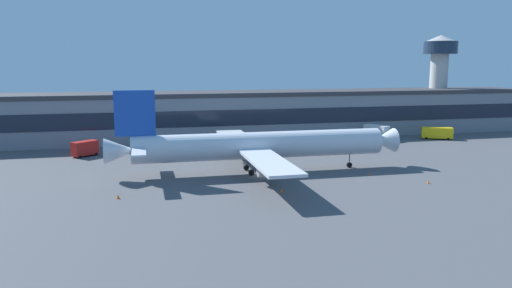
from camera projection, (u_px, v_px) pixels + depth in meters
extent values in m
plane|color=#4C4F54|center=(262.00, 176.00, 92.40)|extent=(600.00, 600.00, 0.00)
cube|color=gray|center=(218.00, 117.00, 138.58)|extent=(191.04, 16.65, 12.12)
cube|color=#38383D|center=(218.00, 94.00, 137.49)|extent=(194.86, 16.98, 1.20)
cube|color=#192333|center=(224.00, 118.00, 130.47)|extent=(187.22, 0.16, 4.36)
cylinder|color=silver|center=(261.00, 145.00, 94.51)|extent=(49.52, 5.84, 5.24)
cone|color=silver|center=(383.00, 140.00, 100.50)|extent=(4.78, 5.03, 4.98)
cone|color=silver|center=(120.00, 151.00, 88.46)|extent=(5.82, 4.79, 4.72)
cube|color=#1947B2|center=(135.00, 113.00, 87.99)|extent=(7.34, 0.59, 8.38)
cube|color=silver|center=(139.00, 141.00, 94.62)|extent=(2.51, 9.46, 0.30)
cube|color=silver|center=(139.00, 151.00, 83.55)|extent=(2.51, 9.46, 0.30)
cube|color=silver|center=(237.00, 138.00, 107.34)|extent=(6.27, 22.33, 0.50)
cube|color=silver|center=(269.00, 162.00, 80.94)|extent=(6.27, 22.33, 0.50)
cylinder|color=#99999E|center=(245.00, 148.00, 104.66)|extent=(4.36, 2.93, 2.88)
cylinder|color=#99999E|center=(270.00, 168.00, 84.67)|extent=(4.36, 2.93, 2.88)
cylinder|color=black|center=(349.00, 165.00, 99.58)|extent=(1.11, 0.51, 1.10)
cylinder|color=slate|center=(350.00, 157.00, 99.31)|extent=(0.24, 0.24, 2.79)
cylinder|color=black|center=(246.00, 168.00, 97.00)|extent=(1.11, 0.51, 1.10)
cylinder|color=slate|center=(246.00, 159.00, 96.73)|extent=(0.24, 0.24, 2.79)
cylinder|color=black|center=(251.00, 173.00, 92.47)|extent=(1.11, 0.51, 1.10)
cylinder|color=slate|center=(251.00, 164.00, 92.20)|extent=(0.24, 0.24, 2.79)
cylinder|color=#B7B7B2|center=(438.00, 92.00, 158.37)|extent=(5.59, 5.59, 24.33)
cylinder|color=#1E2D42|center=(440.00, 48.00, 156.05)|extent=(10.62, 10.62, 4.00)
cone|color=#A5A5A5|center=(441.00, 38.00, 155.56)|extent=(9.56, 9.56, 2.00)
cube|color=red|center=(85.00, 148.00, 111.41)|extent=(6.13, 5.71, 3.20)
cube|color=black|center=(78.00, 146.00, 109.98)|extent=(3.03, 3.04, 0.80)
cylinder|color=black|center=(80.00, 157.00, 109.37)|extent=(0.73, 0.68, 0.70)
cylinder|color=black|center=(74.00, 156.00, 110.61)|extent=(0.73, 0.68, 0.70)
cylinder|color=black|center=(96.00, 154.00, 112.73)|extent=(0.73, 0.68, 0.70)
cylinder|color=black|center=(90.00, 153.00, 113.97)|extent=(0.73, 0.68, 0.70)
cube|color=white|center=(376.00, 132.00, 135.85)|extent=(5.33, 7.63, 3.80)
cube|color=black|center=(382.00, 130.00, 134.19)|extent=(3.22, 3.28, 0.95)
cylinder|color=black|center=(386.00, 139.00, 134.92)|extent=(0.56, 0.76, 0.70)
cylinder|color=black|center=(381.00, 140.00, 133.49)|extent=(0.56, 0.76, 0.70)
cylinder|color=black|center=(372.00, 137.00, 138.83)|extent=(0.56, 0.76, 0.70)
cylinder|color=black|center=(366.00, 138.00, 137.40)|extent=(0.56, 0.76, 0.70)
cube|color=gray|center=(325.00, 139.00, 130.58)|extent=(5.43, 4.26, 1.40)
cube|color=black|center=(320.00, 138.00, 130.73)|extent=(2.48, 2.86, 0.35)
cylinder|color=black|center=(319.00, 142.00, 129.81)|extent=(0.76, 0.55, 0.70)
cylinder|color=black|center=(319.00, 141.00, 132.09)|extent=(0.76, 0.55, 0.70)
cylinder|color=black|center=(331.00, 143.00, 129.30)|extent=(0.76, 0.55, 0.70)
cylinder|color=black|center=(332.00, 141.00, 131.58)|extent=(0.76, 0.55, 0.70)
cube|color=yellow|center=(437.00, 133.00, 137.18)|extent=(8.75, 6.31, 3.00)
cube|color=black|center=(446.00, 131.00, 136.57)|extent=(3.79, 3.63, 0.75)
cylinder|color=black|center=(447.00, 138.00, 137.99)|extent=(0.76, 0.59, 0.70)
cylinder|color=black|center=(448.00, 139.00, 135.56)|extent=(0.76, 0.59, 0.70)
cylinder|color=black|center=(425.00, 137.00, 139.29)|extent=(0.76, 0.59, 0.70)
cylinder|color=black|center=(426.00, 138.00, 136.87)|extent=(0.76, 0.59, 0.70)
cone|color=#F2590C|center=(118.00, 197.00, 76.44)|extent=(0.54, 0.54, 0.68)
cone|color=#F2590C|center=(282.00, 191.00, 80.09)|extent=(0.56, 0.56, 0.70)
cone|color=#F2590C|center=(368.00, 174.00, 92.68)|extent=(0.48, 0.48, 0.60)
cone|color=#F2590C|center=(428.00, 182.00, 86.29)|extent=(0.46, 0.46, 0.57)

